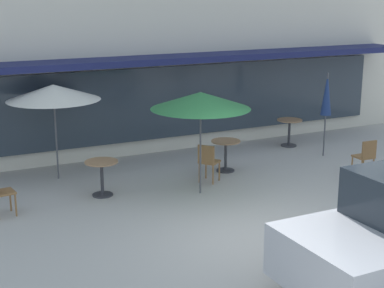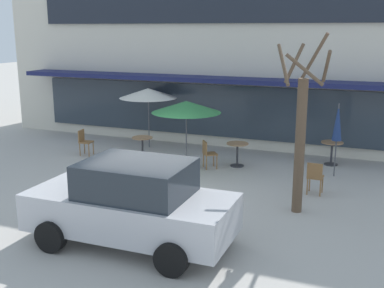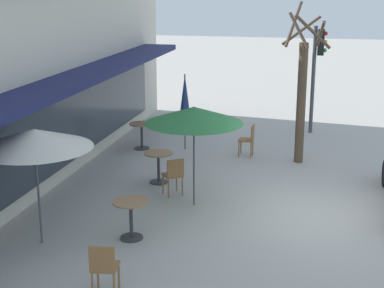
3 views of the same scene
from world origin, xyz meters
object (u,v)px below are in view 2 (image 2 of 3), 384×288
(cafe_chair_1, at_px, (315,176))
(cafe_chair_0, at_px, (84,140))
(cafe_table_by_tree, at_px, (332,149))
(patio_umbrella_cream_folded, at_px, (186,107))
(patio_umbrella_green_folded, at_px, (338,123))
(parked_sedan, at_px, (132,204))
(cafe_chair_2, at_px, (208,152))
(cafe_table_streetside, at_px, (142,144))
(cafe_table_near_wall, at_px, (237,151))
(street_tree, at_px, (301,134))
(patio_umbrella_corner_open, at_px, (148,93))

(cafe_chair_1, bearing_deg, cafe_chair_0, 171.51)
(cafe_table_by_tree, bearing_deg, patio_umbrella_cream_folded, -148.83)
(patio_umbrella_green_folded, height_order, parked_sedan, patio_umbrella_green_folded)
(cafe_chair_2, bearing_deg, cafe_chair_0, -179.23)
(cafe_table_streetside, xyz_separation_m, patio_umbrella_green_folded, (6.22, 0.43, 1.11))
(cafe_chair_2, bearing_deg, cafe_table_near_wall, 36.53)
(patio_umbrella_cream_folded, bearing_deg, cafe_chair_2, 49.60)
(cafe_chair_2, bearing_deg, cafe_table_streetside, 175.01)
(cafe_chair_1, relative_size, parked_sedan, 0.21)
(cafe_chair_1, bearing_deg, patio_umbrella_green_folded, 80.53)
(patio_umbrella_cream_folded, xyz_separation_m, cafe_chair_0, (-4.06, 0.51, -1.50))
(patio_umbrella_cream_folded, xyz_separation_m, cafe_chair_2, (0.49, 0.58, -1.50))
(street_tree, bearing_deg, patio_umbrella_cream_folded, 151.06)
(street_tree, bearing_deg, cafe_table_by_tree, 86.11)
(patio_umbrella_green_folded, bearing_deg, patio_umbrella_corner_open, 170.30)
(cafe_table_streetside, relative_size, cafe_chair_1, 0.85)
(parked_sedan, bearing_deg, cafe_table_streetside, 116.00)
(cafe_table_streetside, bearing_deg, cafe_table_near_wall, 6.61)
(cafe_chair_1, xyz_separation_m, street_tree, (-0.22, -1.39, 1.40))
(cafe_table_streetside, bearing_deg, parked_sedan, -64.00)
(patio_umbrella_cream_folded, bearing_deg, cafe_chair_0, 172.78)
(cafe_table_near_wall, height_order, patio_umbrella_corner_open, patio_umbrella_corner_open)
(patio_umbrella_green_folded, bearing_deg, cafe_table_by_tree, 100.29)
(cafe_table_streetside, bearing_deg, cafe_chair_1, -14.00)
(patio_umbrella_green_folded, xyz_separation_m, patio_umbrella_corner_open, (-6.77, 1.16, 0.39))
(cafe_table_by_tree, distance_m, patio_umbrella_corner_open, 6.72)
(cafe_table_near_wall, height_order, street_tree, street_tree)
(cafe_chair_0, bearing_deg, patio_umbrella_cream_folded, -7.22)
(cafe_table_by_tree, distance_m, cafe_chair_0, 8.35)
(cafe_chair_0, height_order, cafe_chair_1, same)
(cafe_chair_2, bearing_deg, cafe_chair_1, -19.91)
(parked_sedan, distance_m, street_tree, 4.28)
(cafe_table_by_tree, xyz_separation_m, cafe_chair_1, (-0.09, -3.14, 0.01))
(cafe_chair_0, xyz_separation_m, street_tree, (7.81, -2.59, 1.40))
(cafe_chair_2, xyz_separation_m, parked_sedan, (0.47, -5.72, 0.35))
(patio_umbrella_corner_open, distance_m, cafe_chair_2, 3.78)
(cafe_table_near_wall, bearing_deg, street_tree, -52.60)
(patio_umbrella_green_folded, distance_m, patio_umbrella_corner_open, 6.88)
(cafe_chair_0, xyz_separation_m, cafe_chair_2, (4.55, 0.06, 0.00))
(patio_umbrella_green_folded, xyz_separation_m, cafe_chair_1, (-0.32, -1.90, -1.10))
(cafe_table_near_wall, distance_m, cafe_table_by_tree, 3.07)
(cafe_chair_0, distance_m, cafe_chair_1, 8.12)
(cafe_table_streetside, distance_m, parked_sedan, 6.61)
(cafe_table_near_wall, xyz_separation_m, patio_umbrella_corner_open, (-3.76, 1.21, 1.51))
(cafe_chair_0, xyz_separation_m, cafe_chair_1, (8.03, -1.20, 0.00))
(cafe_table_near_wall, distance_m, patio_umbrella_cream_folded, 2.29)
(cafe_table_by_tree, bearing_deg, street_tree, -93.89)
(patio_umbrella_corner_open, distance_m, cafe_chair_1, 7.29)
(cafe_table_near_wall, xyz_separation_m, patio_umbrella_cream_folded, (-1.28, -1.16, 1.51))
(patio_umbrella_corner_open, distance_m, cafe_chair_0, 2.86)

